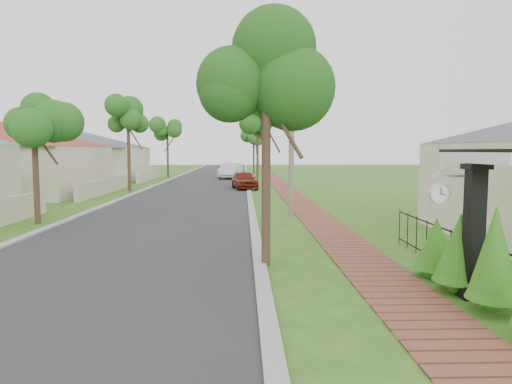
# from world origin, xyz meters

# --- Properties ---
(ground) EXTENTS (160.00, 160.00, 0.00)m
(ground) POSITION_xyz_m (0.00, 0.00, 0.00)
(ground) COLOR #2C6217
(ground) RESTS_ON ground
(road) EXTENTS (7.00, 120.00, 0.02)m
(road) POSITION_xyz_m (-3.00, 20.00, 0.00)
(road) COLOR #28282B
(road) RESTS_ON ground
(kerb_right) EXTENTS (0.30, 120.00, 0.10)m
(kerb_right) POSITION_xyz_m (0.65, 20.00, 0.00)
(kerb_right) COLOR #9E9E99
(kerb_right) RESTS_ON ground
(kerb_left) EXTENTS (0.30, 120.00, 0.10)m
(kerb_left) POSITION_xyz_m (-6.65, 20.00, 0.00)
(kerb_left) COLOR #9E9E99
(kerb_left) RESTS_ON ground
(sidewalk) EXTENTS (1.50, 120.00, 0.03)m
(sidewalk) POSITION_xyz_m (3.25, 20.00, 0.00)
(sidewalk) COLOR brown
(sidewalk) RESTS_ON ground
(porch_post) EXTENTS (0.48, 0.48, 2.52)m
(porch_post) POSITION_xyz_m (4.55, -1.00, 1.12)
(porch_post) COLOR black
(porch_post) RESTS_ON ground
(picket_fence) EXTENTS (0.03, 8.02, 1.00)m
(picket_fence) POSITION_xyz_m (4.90, -0.00, 0.53)
(picket_fence) COLOR black
(picket_fence) RESTS_ON ground
(street_trees) EXTENTS (10.70, 37.65, 5.89)m
(street_trees) POSITION_xyz_m (-2.87, 26.84, 4.54)
(street_trees) COLOR #382619
(street_trees) RESTS_ON ground
(hedge_row) EXTENTS (0.87, 4.39, 2.07)m
(hedge_row) POSITION_xyz_m (4.45, -1.33, 0.82)
(hedge_row) COLOR #1B5A12
(hedge_row) RESTS_ON ground
(far_house_red) EXTENTS (15.56, 15.56, 4.60)m
(far_house_red) POSITION_xyz_m (-14.97, 20.00, 2.34)
(far_house_red) COLOR beige
(far_house_red) RESTS_ON ground
(far_house_grey) EXTENTS (15.56, 15.56, 4.60)m
(far_house_grey) POSITION_xyz_m (-14.97, 34.00, 2.34)
(far_house_grey) COLOR beige
(far_house_grey) RESTS_ON ground
(parked_car_red) EXTENTS (2.14, 4.00, 1.29)m
(parked_car_red) POSITION_xyz_m (0.35, 23.41, 0.65)
(parked_car_red) COLOR maroon
(parked_car_red) RESTS_ON ground
(parked_car_white) EXTENTS (2.51, 4.92, 1.55)m
(parked_car_white) POSITION_xyz_m (-1.00, 35.91, 0.77)
(parked_car_white) COLOR silver
(parked_car_white) RESTS_ON ground
(near_tree) EXTENTS (2.21, 2.21, 5.67)m
(near_tree) POSITION_xyz_m (0.80, 1.50, 4.52)
(near_tree) COLOR #382619
(near_tree) RESTS_ON ground
(utility_pole) EXTENTS (1.20, 0.24, 8.51)m
(utility_pole) POSITION_xyz_m (2.30, 10.00, 4.31)
(utility_pole) COLOR #736A5A
(utility_pole) RESTS_ON ground
(station_clock) EXTENTS (0.67, 0.13, 0.57)m
(station_clock) POSITION_xyz_m (4.06, -0.60, 1.95)
(station_clock) COLOR silver
(station_clock) RESTS_ON ground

